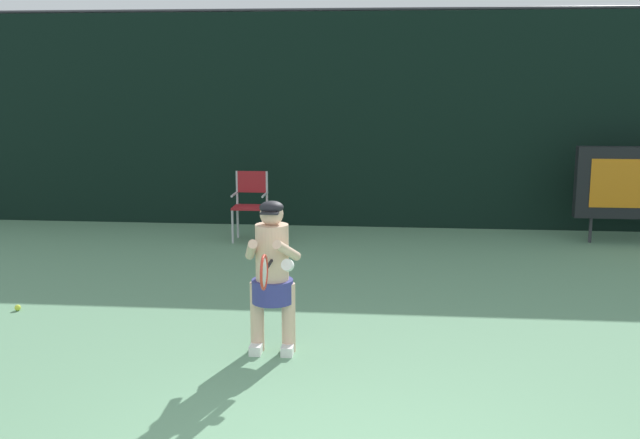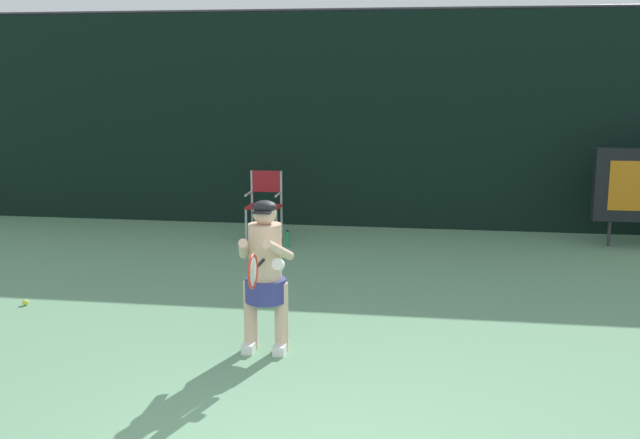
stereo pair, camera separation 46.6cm
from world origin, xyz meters
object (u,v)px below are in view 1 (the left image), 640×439
at_px(water_bottle, 275,240).
at_px(tennis_ball_loose, 18,308).
at_px(tennis_racket, 264,272).
at_px(umpire_chair, 251,201).
at_px(tennis_player, 272,271).

xyz_separation_m(water_bottle, tennis_ball_loose, (-2.39, -3.34, -0.09)).
bearing_deg(water_bottle, tennis_racket, -82.23).
bearing_deg(tennis_racket, umpire_chair, 117.25).
height_order(umpire_chair, tennis_player, tennis_player).
height_order(tennis_racket, tennis_ball_loose, tennis_racket).
distance_m(tennis_racket, tennis_ball_loose, 3.51).
distance_m(umpire_chair, water_bottle, 0.85).
distance_m(tennis_player, tennis_racket, 0.54).
relative_size(water_bottle, tennis_player, 0.18).
bearing_deg(water_bottle, tennis_ball_loose, -125.57).
xyz_separation_m(tennis_racket, tennis_ball_loose, (-3.05, 1.49, -0.89)).
bearing_deg(water_bottle, tennis_player, -81.52).
relative_size(tennis_player, tennis_ball_loose, 21.31).
distance_m(water_bottle, tennis_racket, 4.94).
relative_size(umpire_chair, tennis_ball_loose, 15.88).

